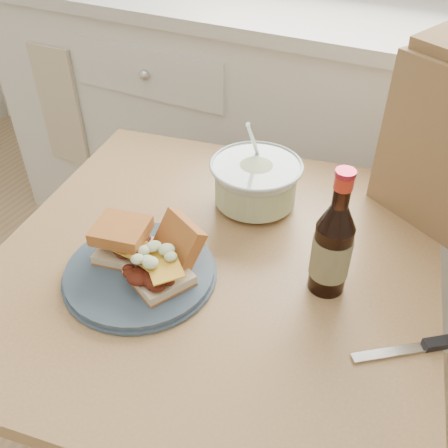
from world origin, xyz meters
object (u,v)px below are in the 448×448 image
at_px(beer_bottle, 332,247).
at_px(plate, 140,272).
at_px(dining_table, 215,294).
at_px(coleslaw_bowl, 255,184).

bearing_deg(beer_bottle, plate, -136.74).
bearing_deg(dining_table, beer_bottle, -2.53).
bearing_deg(dining_table, plate, -142.73).
relative_size(dining_table, beer_bottle, 3.90).
relative_size(dining_table, coleslaw_bowl, 4.87).
bearing_deg(dining_table, coleslaw_bowl, 81.58).
bearing_deg(coleslaw_bowl, plate, -107.30).
xyz_separation_m(dining_table, plate, (-0.10, -0.11, 0.11)).
height_order(plate, coleslaw_bowl, coleslaw_bowl).
height_order(dining_table, beer_bottle, beer_bottle).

